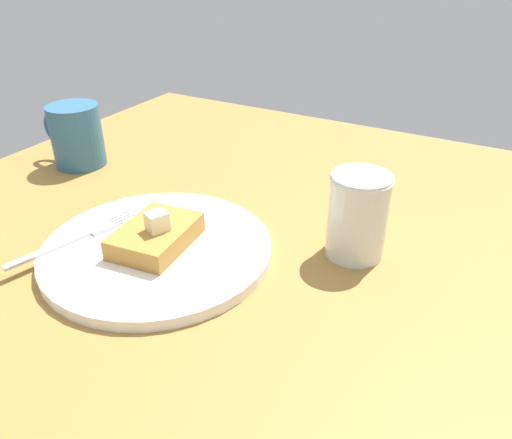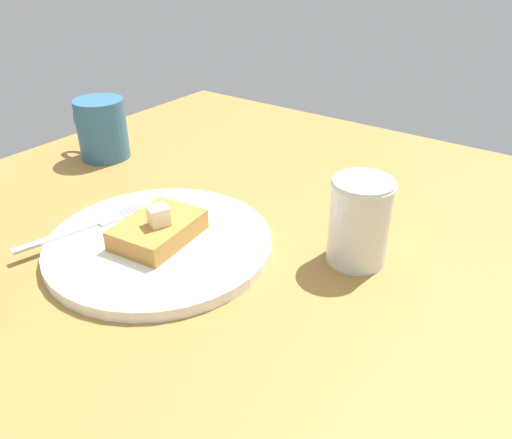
{
  "view_description": "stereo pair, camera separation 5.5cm",
  "coord_description": "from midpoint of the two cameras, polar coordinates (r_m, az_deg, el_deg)",
  "views": [
    {
      "loc": [
        -27.04,
        43.72,
        34.75
      ],
      "look_at": [
        -3.95,
        2.25,
        7.34
      ],
      "focal_mm": 35.0,
      "sensor_mm": 36.0,
      "label": 1
    },
    {
      "loc": [
        -31.66,
        40.78,
        34.75
      ],
      "look_at": [
        -3.95,
        2.25,
        7.34
      ],
      "focal_mm": 35.0,
      "sensor_mm": 36.0,
      "label": 2
    }
  ],
  "objects": [
    {
      "name": "table_surface",
      "position": [
        0.61,
        0.79,
        -2.94
      ],
      "size": [
        91.39,
        91.39,
        2.84
      ],
      "primitive_type": "cube",
      "color": "olive",
      "rests_on": "ground"
    },
    {
      "name": "syrup_jar",
      "position": [
        0.55,
        14.48,
        -0.62
      ],
      "size": [
        6.8,
        6.8,
        9.77
      ],
      "color": "#4B1D0E",
      "rests_on": "table_surface"
    },
    {
      "name": "coffee_mug",
      "position": [
        0.83,
        -15.46,
        9.94
      ],
      "size": [
        10.8,
        7.75,
        9.5
      ],
      "color": "#2F6285",
      "rests_on": "table_surface"
    },
    {
      "name": "butter_pat_primary",
      "position": [
        0.55,
        -8.32,
        0.34
      ],
      "size": [
        2.66,
        2.77,
        2.17
      ],
      "primitive_type": "cube",
      "rotation": [
        0.0,
        0.0,
        1.16
      ],
      "color": "beige",
      "rests_on": "toast_slice_center"
    },
    {
      "name": "plate",
      "position": [
        0.58,
        -8.32,
        -2.73
      ],
      "size": [
        25.89,
        25.89,
        1.33
      ],
      "color": "white",
      "rests_on": "table_surface"
    },
    {
      "name": "toast_slice_center",
      "position": [
        0.57,
        -8.44,
        -1.25
      ],
      "size": [
        8.14,
        10.62,
        2.37
      ],
      "primitive_type": "cube",
      "rotation": [
        0.0,
        0.0,
        0.11
      ],
      "color": "#B07832",
      "rests_on": "plate"
    },
    {
      "name": "fork",
      "position": [
        0.62,
        -16.03,
        -0.73
      ],
      "size": [
        5.4,
        15.85,
        0.36
      ],
      "color": "silver",
      "rests_on": "plate"
    }
  ]
}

